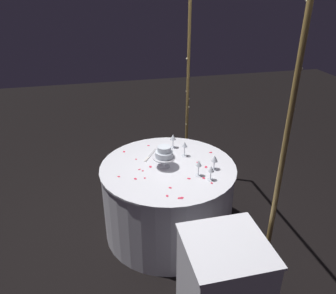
# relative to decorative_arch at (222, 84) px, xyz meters

# --- Properties ---
(ground_plane) EXTENTS (12.00, 12.00, 0.00)m
(ground_plane) POSITION_rel_decorative_arch_xyz_m (0.00, -0.51, -1.57)
(ground_plane) COLOR black
(decorative_arch) EXTENTS (2.22, 0.06, 2.42)m
(decorative_arch) POSITION_rel_decorative_arch_xyz_m (0.00, 0.00, 0.00)
(decorative_arch) COLOR olive
(decorative_arch) RESTS_ON ground
(main_table) EXTENTS (1.33, 1.33, 0.79)m
(main_table) POSITION_rel_decorative_arch_xyz_m (0.00, -0.51, -1.18)
(main_table) COLOR white
(main_table) RESTS_ON ground
(side_table) EXTENTS (0.57, 0.57, 0.83)m
(side_table) POSITION_rel_decorative_arch_xyz_m (1.19, -0.38, -1.15)
(side_table) COLOR white
(side_table) RESTS_ON ground
(tiered_cake) EXTENTS (0.22, 0.22, 0.22)m
(tiered_cake) POSITION_rel_decorative_arch_xyz_m (0.00, -0.54, -0.64)
(tiered_cake) COLOR silver
(tiered_cake) RESTS_ON main_table
(wine_glass_0) EXTENTS (0.06, 0.06, 0.15)m
(wine_glass_0) POSITION_rel_decorative_arch_xyz_m (-0.38, -0.36, -0.67)
(wine_glass_0) COLOR silver
(wine_glass_0) RESTS_ON main_table
(wine_glass_1) EXTENTS (0.06, 0.06, 0.15)m
(wine_glass_1) POSITION_rel_decorative_arch_xyz_m (0.16, -0.09, -0.67)
(wine_glass_1) COLOR silver
(wine_glass_1) RESTS_ON main_table
(wine_glass_2) EXTENTS (0.06, 0.06, 0.16)m
(wine_glass_2) POSITION_rel_decorative_arch_xyz_m (0.23, -0.27, -0.67)
(wine_glass_2) COLOR silver
(wine_glass_2) RESTS_ON main_table
(wine_glass_3) EXTENTS (0.06, 0.06, 0.16)m
(wine_glass_3) POSITION_rel_decorative_arch_xyz_m (-0.17, -0.29, -0.67)
(wine_glass_3) COLOR silver
(wine_glass_3) RESTS_ON main_table
(wine_glass_4) EXTENTS (0.06, 0.06, 0.14)m
(wine_glass_4) POSITION_rel_decorative_arch_xyz_m (0.33, -0.19, -0.68)
(wine_glass_4) COLOR silver
(wine_glass_4) RESTS_ON main_table
(cake_knife) EXTENTS (0.26, 0.18, 0.01)m
(cake_knife) POSITION_rel_decorative_arch_xyz_m (-0.24, -0.64, -0.78)
(cake_knife) COLOR silver
(cake_knife) RESTS_ON main_table
(rose_petal_0) EXTENTS (0.03, 0.04, 0.00)m
(rose_petal_0) POSITION_rel_decorative_arch_xyz_m (0.09, -0.99, -0.78)
(rose_petal_0) COLOR #E02D47
(rose_petal_0) RESTS_ON main_table
(rose_petal_1) EXTENTS (0.03, 0.02, 0.00)m
(rose_petal_1) POSITION_rel_decorative_arch_xyz_m (0.39, -0.19, -0.78)
(rose_petal_1) COLOR #E02D47
(rose_petal_1) RESTS_ON main_table
(rose_petal_2) EXTENTS (0.03, 0.02, 0.00)m
(rose_petal_2) POSITION_rel_decorative_arch_xyz_m (0.03, -0.76, -0.78)
(rose_petal_2) COLOR #E02D47
(rose_petal_2) RESTS_ON main_table
(rose_petal_3) EXTENTS (0.03, 0.03, 0.00)m
(rose_petal_3) POSITION_rel_decorative_arch_xyz_m (0.54, -0.54, -0.78)
(rose_petal_3) COLOR #E02D47
(rose_petal_3) RESTS_ON main_table
(rose_petal_4) EXTENTS (0.04, 0.03, 0.00)m
(rose_petal_4) POSITION_rel_decorative_arch_xyz_m (0.29, -0.24, -0.78)
(rose_petal_4) COLOR #E02D47
(rose_petal_4) RESTS_ON main_table
(rose_petal_5) EXTENTS (0.02, 0.03, 0.00)m
(rose_petal_5) POSITION_rel_decorative_arch_xyz_m (0.00, -0.79, -0.78)
(rose_petal_5) COLOR #E02D47
(rose_petal_5) RESTS_ON main_table
(rose_petal_6) EXTENTS (0.03, 0.03, 0.00)m
(rose_petal_6) POSITION_rel_decorative_arch_xyz_m (0.49, -0.63, -0.78)
(rose_petal_6) COLOR #E02D47
(rose_petal_6) RESTS_ON main_table
(rose_petal_7) EXTENTS (0.02, 0.03, 0.00)m
(rose_petal_7) POSITION_rel_decorative_arch_xyz_m (-0.18, -0.01, -0.78)
(rose_petal_7) COLOR #E02D47
(rose_petal_7) RESTS_ON main_table
(rose_petal_8) EXTENTS (0.04, 0.04, 0.00)m
(rose_petal_8) POSITION_rel_decorative_arch_xyz_m (0.38, -0.57, -0.78)
(rose_petal_8) COLOR #E02D47
(rose_petal_8) RESTS_ON main_table
(rose_petal_9) EXTENTS (0.04, 0.04, 0.00)m
(rose_petal_9) POSITION_rel_decorative_arch_xyz_m (0.16, -0.85, -0.78)
(rose_petal_9) COLOR #E02D47
(rose_petal_9) RESTS_ON main_table
(rose_petal_10) EXTENTS (0.04, 0.03, 0.00)m
(rose_petal_10) POSITION_rel_decorative_arch_xyz_m (-0.17, 0.00, -0.78)
(rose_petal_10) COLOR #E02D47
(rose_petal_10) RESTS_ON main_table
(rose_petal_11) EXTENTS (0.04, 0.03, 0.00)m
(rose_petal_11) POSITION_rel_decorative_arch_xyz_m (-0.02, -0.68, -0.78)
(rose_petal_11) COLOR #E02D47
(rose_petal_11) RESTS_ON main_table
(rose_petal_12) EXTENTS (0.03, 0.04, 0.00)m
(rose_petal_12) POSITION_rel_decorative_arch_xyz_m (0.55, -0.52, -0.78)
(rose_petal_12) COLOR #E02D47
(rose_petal_12) RESTS_ON main_table
(rose_petal_13) EXTENTS (0.04, 0.03, 0.00)m
(rose_petal_13) POSITION_rel_decorative_arch_xyz_m (-0.11, -0.43, -0.78)
(rose_petal_13) COLOR #E02D47
(rose_petal_13) RESTS_ON main_table
(rose_petal_14) EXTENTS (0.03, 0.02, 0.00)m
(rose_petal_14) POSITION_rel_decorative_arch_xyz_m (0.17, -0.76, -0.78)
(rose_petal_14) COLOR #E02D47
(rose_petal_14) RESTS_ON main_table
(rose_petal_15) EXTENTS (0.03, 0.02, 0.00)m
(rose_petal_15) POSITION_rel_decorative_arch_xyz_m (-0.21, -0.79, -0.78)
(rose_petal_15) COLOR #E02D47
(rose_petal_15) RESTS_ON main_table
(rose_petal_16) EXTENTS (0.04, 0.03, 0.00)m
(rose_petal_16) POSITION_rel_decorative_arch_xyz_m (-0.40, -0.89, -0.78)
(rose_petal_16) COLOR #E02D47
(rose_petal_16) RESTS_ON main_table
(rose_petal_17) EXTENTS (0.03, 0.04, 0.00)m
(rose_petal_17) POSITION_rel_decorative_arch_xyz_m (-0.49, -0.61, -0.78)
(rose_petal_17) COLOR #E02D47
(rose_petal_17) RESTS_ON main_table
(rose_petal_18) EXTENTS (0.05, 0.04, 0.00)m
(rose_petal_18) POSITION_rel_decorative_arch_xyz_m (0.10, -0.15, -0.78)
(rose_petal_18) COLOR #E02D47
(rose_petal_18) RESTS_ON main_table
(rose_petal_19) EXTENTS (0.04, 0.04, 0.00)m
(rose_petal_19) POSITION_rel_decorative_arch_xyz_m (0.27, -0.37, -0.78)
(rose_petal_19) COLOR #E02D47
(rose_petal_19) RESTS_ON main_table
(rose_petal_20) EXTENTS (0.03, 0.03, 0.00)m
(rose_petal_20) POSITION_rel_decorative_arch_xyz_m (0.00, -0.20, -0.78)
(rose_petal_20) COLOR #E02D47
(rose_petal_20) RESTS_ON main_table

